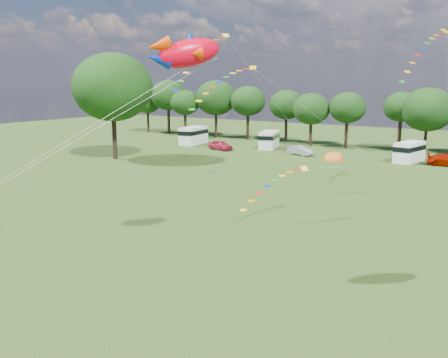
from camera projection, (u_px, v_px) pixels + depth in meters
The scene contains 14 objects.
ground_plane at pixel (134, 285), 24.60m from camera, with size 180.00×180.00×0.00m, color black.
big_tree at pixel (112, 87), 61.99m from camera, with size 10.00×10.00×13.28m.
car_a at pixel (221, 145), 71.65m from camera, with size 1.63×4.14×1.38m, color #AA1D3A.
car_b at pixel (300, 150), 66.81m from camera, with size 1.34×3.59×1.27m, color #94959D.
car_c at pixel (448, 160), 58.34m from camera, with size 1.93×4.60×1.38m, color #951400.
campervan_a at pixel (193, 135), 78.18m from camera, with size 3.00×5.75×2.70m.
campervan_b at pixel (269, 139), 73.40m from camera, with size 3.56×5.51×2.50m.
campervan_c at pixel (409, 151), 61.19m from camera, with size 2.91×5.27×2.45m.
tent_orange at pixel (333, 160), 62.61m from camera, with size 2.69×2.95×2.11m.
fish_kite at pixel (183, 53), 24.05m from camera, with size 3.15×3.55×2.02m.
streamer_kite_a at pixel (205, 53), 50.21m from camera, with size 3.41×5.65×5.79m.
streamer_kite_b at pixel (228, 80), 43.12m from camera, with size 4.29×4.58×3.80m.
streamer_kite_c at pixel (280, 181), 35.31m from camera, with size 3.09×4.90×2.77m.
streamer_kite_d at pixel (428, 47), 39.67m from camera, with size 2.62×5.20×4.32m.
Camera 1 is at (16.48, -16.78, 9.93)m, focal length 40.00 mm.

